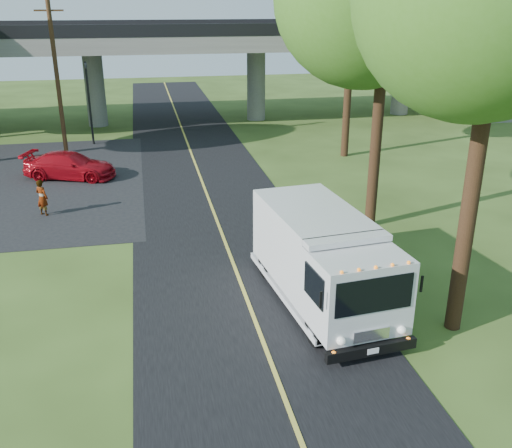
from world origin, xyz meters
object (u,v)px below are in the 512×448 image
object	(u,v)px
step_van	(322,257)
tree_right_far	(357,9)
traffic_signal	(88,94)
red_sedan	(70,165)
pedestrian	(42,198)
utility_pole	(57,76)

from	to	relation	value
step_van	tree_right_far	bearing A→B (deg)	61.30
tree_right_far	traffic_signal	bearing A→B (deg)	157.93
step_van	red_sedan	world-z (taller)	step_van
step_van	pedestrian	world-z (taller)	step_van
red_sedan	pedestrian	bearing A→B (deg)	-168.19
traffic_signal	utility_pole	bearing A→B (deg)	-126.87
traffic_signal	red_sedan	size ratio (longest dim) A/B	1.10
red_sedan	tree_right_far	bearing A→B (deg)	-66.86
tree_right_far	pedestrian	bearing A→B (deg)	-157.09
tree_right_far	red_sedan	distance (m)	17.67
traffic_signal	pedestrian	size ratio (longest dim) A/B	3.22
traffic_signal	tree_right_far	xyz separation A→B (m)	(15.21, -6.16, 5.10)
tree_right_far	pedestrian	size ratio (longest dim) A/B	6.81
red_sedan	pedestrian	world-z (taller)	pedestrian
traffic_signal	red_sedan	bearing A→B (deg)	-95.10
step_van	utility_pole	bearing A→B (deg)	108.93
traffic_signal	step_van	size ratio (longest dim) A/B	0.74
traffic_signal	tree_right_far	distance (m)	17.18
traffic_signal	pedestrian	bearing A→B (deg)	-95.58
tree_right_far	pedestrian	distance (m)	19.41
step_van	red_sedan	distance (m)	17.72
traffic_signal	step_van	xyz separation A→B (m)	(8.19, -22.90, -1.66)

